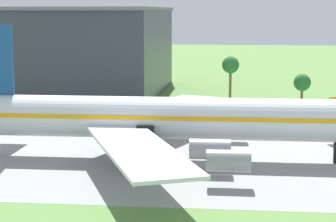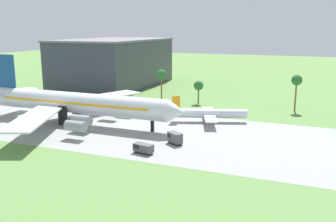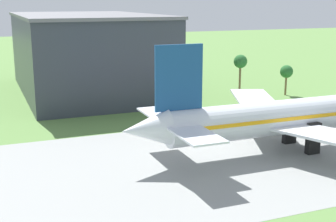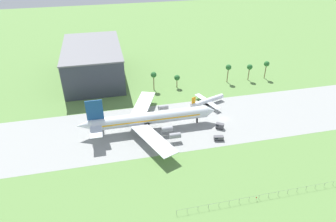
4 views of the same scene
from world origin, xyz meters
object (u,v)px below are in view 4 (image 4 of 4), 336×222
Objects in this scene: jet_airliner at (149,118)px; regional_aircraft at (207,101)px; baggage_tug at (220,126)px; terminal_building at (93,62)px; no_stopping_sign at (256,198)px; fuel_truck at (218,138)px.

jet_airliner reaches higher than regional_aircraft.
jet_airliner is 36.08m from baggage_tug.
terminal_building reaches higher than jet_airliner.
no_stopping_sign is (31.07, -55.42, -5.04)m from jet_airliner.
baggage_tug is (-1.68, -24.08, -1.04)m from regional_aircraft.
regional_aircraft is 33.79m from fuel_truck.
jet_airliner is 40.22m from regional_aircraft.
jet_airliner is at bearing -69.36° from terminal_building.
baggage_tug reaches higher than no_stopping_sign.
fuel_truck is at bearing -28.87° from jet_airliner.
fuel_truck is 0.08× the size of terminal_building.
regional_aircraft is at bearing 23.98° from jet_airliner.
no_stopping_sign is (0.31, -38.46, -0.15)m from fuel_truck.
terminal_building is (-56.61, 123.22, 10.12)m from no_stopping_sign.
terminal_building is at bearing 114.67° from no_stopping_sign.
jet_airliner is 35.47m from fuel_truck.
regional_aircraft is 71.93m from no_stopping_sign.
baggage_tug is at bearing -93.99° from regional_aircraft.
jet_airliner reaches higher than fuel_truck.
regional_aircraft is at bearing -39.66° from terminal_building.
regional_aircraft is 4.95× the size of baggage_tug.
fuel_truck reaches higher than no_stopping_sign.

